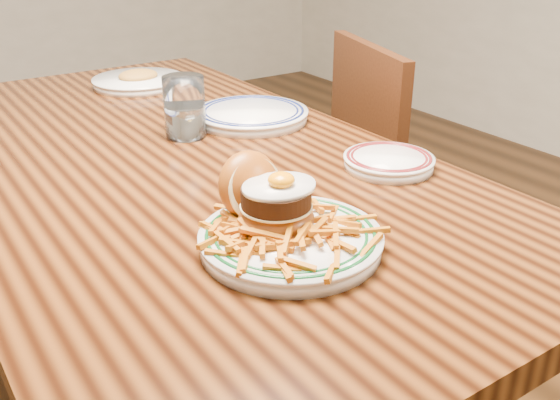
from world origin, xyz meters
TOP-DOWN VIEW (x-y plane):
  - table at (0.00, 0.00)m, footprint 0.85×1.60m
  - chair_right at (0.70, 0.04)m, footprint 0.52×0.52m
  - main_plate at (-0.02, -0.44)m, footprint 0.27×0.28m
  - side_plate at (0.31, -0.30)m, footprint 0.17×0.17m
  - rear_plate at (0.25, 0.09)m, footprint 0.26×0.26m
  - water_glass at (0.07, 0.08)m, footprint 0.09×0.09m
  - far_plate at (0.16, 0.54)m, footprint 0.25×0.25m

SIDE VIEW (x-z plane):
  - chair_right at x=0.70m, z-range 0.03..0.92m
  - table at x=0.00m, z-range 0.29..1.04m
  - far_plate at x=0.16m, z-range 0.74..0.79m
  - side_plate at x=0.31m, z-range 0.75..0.78m
  - rear_plate at x=0.25m, z-range 0.75..0.78m
  - main_plate at x=-0.02m, z-range 0.72..0.85m
  - water_glass at x=0.07m, z-range 0.74..0.87m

